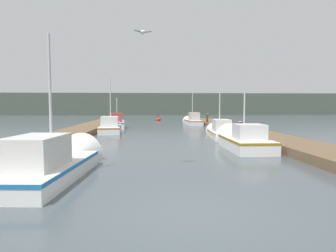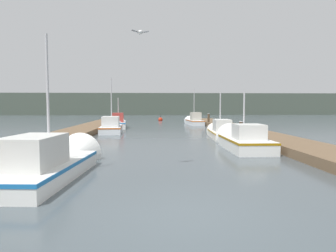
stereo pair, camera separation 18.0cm
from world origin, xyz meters
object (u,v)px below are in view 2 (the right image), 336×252
mooring_piling_0 (241,130)px  seagull_lead (140,32)px  mooring_piling_1 (209,120)px  channel_buoy (160,120)px  fishing_boat_5 (194,121)px  fishing_boat_0 (53,162)px  fishing_boat_2 (219,131)px  fishing_boat_3 (112,127)px  fishing_boat_4 (118,123)px  fishing_boat_1 (241,140)px

mooring_piling_0 → seagull_lead: 12.23m
mooring_piling_1 → channel_buoy: mooring_piling_1 is taller
fishing_boat_5 → seagull_lead: (-5.07, -24.87, 4.04)m
fishing_boat_5 → channel_buoy: size_ratio=4.85×
fishing_boat_0 → channel_buoy: fishing_boat_0 is taller
fishing_boat_2 → mooring_piling_1: fishing_boat_2 is taller
fishing_boat_0 → mooring_piling_1: fishing_boat_0 is taller
fishing_boat_5 → mooring_piling_1: bearing=-70.0°
fishing_boat_3 → fishing_boat_4: size_ratio=1.02×
mooring_piling_1 → seagull_lead: seagull_lead is taller
fishing_boat_0 → mooring_piling_0: bearing=52.4°
fishing_boat_5 → mooring_piling_1: size_ratio=4.09×
fishing_boat_0 → mooring_piling_0: 13.31m
mooring_piling_0 → fishing_boat_3: bearing=149.5°
channel_buoy → seagull_lead: 33.84m
fishing_boat_5 → seagull_lead: 25.70m
fishing_boat_3 → mooring_piling_1: (9.33, 6.93, 0.23)m
fishing_boat_5 → channel_buoy: 9.41m
seagull_lead → fishing_boat_3: bearing=-95.0°
fishing_boat_0 → fishing_boat_3: 15.29m
fishing_boat_0 → fishing_boat_3: bearing=95.5°
fishing_boat_1 → fishing_boat_3: 12.50m
fishing_boat_0 → fishing_boat_5: bearing=77.1°
mooring_piling_1 → seagull_lead: bearing=-105.9°
fishing_boat_3 → mooring_piling_0: bearing=-34.4°
fishing_boat_0 → seagull_lead: bearing=5.8°
fishing_boat_3 → fishing_boat_5: (8.10, 9.65, -0.01)m
fishing_boat_0 → fishing_boat_4: 20.34m
fishing_boat_4 → mooring_piling_0: fishing_boat_4 is taller
mooring_piling_0 → fishing_boat_5: bearing=94.1°
mooring_piling_0 → channel_buoy: 24.20m
fishing_boat_0 → fishing_boat_5: size_ratio=1.07×
fishing_boat_0 → mooring_piling_1: bearing=72.3°
fishing_boat_3 → mooring_piling_1: size_ratio=4.06×
fishing_boat_3 → fishing_boat_0: bearing=-92.9°
seagull_lead → channel_buoy: bearing=-108.7°
fishing_boat_2 → fishing_boat_5: fishing_boat_5 is taller
fishing_boat_2 → mooring_piling_1: (1.32, 11.28, 0.27)m
fishing_boat_0 → fishing_boat_1: 9.52m
fishing_boat_0 → fishing_boat_2: (7.73, 10.93, -0.01)m
mooring_piling_0 → mooring_piling_1: size_ratio=0.86×
mooring_piling_1 → seagull_lead: size_ratio=2.39×
fishing_boat_0 → fishing_boat_4: (-0.31, 20.34, 0.04)m
fishing_boat_4 → mooring_piling_1: (9.37, 1.87, 0.22)m
fishing_boat_5 → fishing_boat_2: bearing=-94.7°
fishing_boat_2 → mooring_piling_1: size_ratio=3.85×
fishing_boat_5 → seagull_lead: seagull_lead is taller
fishing_boat_4 → mooring_piling_0: bearing=-53.4°
fishing_boat_5 → mooring_piling_0: (1.09, -15.05, 0.15)m
fishing_boat_2 → fishing_boat_3: fishing_boat_3 is taller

